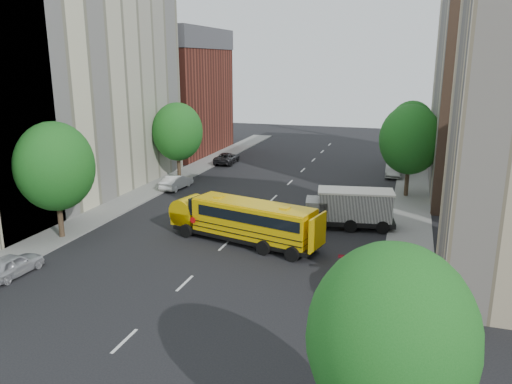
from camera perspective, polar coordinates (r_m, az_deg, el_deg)
The scene contains 19 objects.
ground at distance 34.48m, azimuth -2.43°, elevation -4.97°, with size 120.00×120.00×0.00m, color black.
sidewalk_left at distance 43.65m, azimuth -14.50°, elevation -1.08°, with size 3.00×80.00×0.12m, color slate.
sidewalk_right at distance 37.34m, azimuth 17.20°, elevation -3.98°, with size 3.00×80.00×0.12m, color slate.
lane_markings at distance 43.57m, azimuth 2.03°, elevation -0.71°, with size 0.15×64.00×0.01m, color silver.
building_left_cream at distance 46.70m, azimuth -21.60°, elevation 11.77°, with size 10.00×26.00×20.00m, color beige.
building_left_redbrick at distance 65.53m, azimuth -9.13°, elevation 10.13°, with size 10.00×15.00×13.00m, color maroon.
building_right_far at distance 51.02m, azimuth 25.64°, elevation 10.41°, with size 10.00×22.00×18.00m, color tan.
street_tree_1 at distance 35.15m, azimuth -22.00°, elevation 2.72°, with size 5.12×5.12×7.90m.
street_tree_2 at distance 50.14m, azimuth -8.96°, elevation 6.81°, with size 4.99×4.99×7.71m.
street_tree_3 at distance 14.43m, azimuth 15.20°, elevation -15.81°, with size 4.61×4.61×7.11m.
street_tree_4 at distance 44.97m, azimuth 17.20°, elevation 5.74°, with size 5.25×5.25×8.10m.
street_tree_5 at distance 56.91m, azimuth 17.34°, elevation 7.14°, with size 4.86×4.86×7.51m.
school_bus at distance 32.71m, azimuth -1.51°, elevation -3.10°, with size 10.47×4.72×2.89m.
safari_truck at distance 36.16m, azimuth 10.55°, elevation -1.79°, with size 6.84×3.38×2.81m.
parked_car_0 at distance 31.16m, azimuth -26.13°, elevation -7.50°, with size 1.52×3.79×1.29m, color #B0B1B7.
parked_car_1 at distance 47.20m, azimuth -9.09°, elevation 1.15°, with size 1.39×4.00×1.32m, color silver.
parked_car_2 at distance 58.25m, azimuth -3.35°, elevation 3.90°, with size 2.14×4.63×1.29m, color black.
parked_car_3 at distance 26.03m, azimuth 10.90°, elevation -10.40°, with size 1.96×4.82×1.40m, color maroon.
parked_car_5 at distance 53.69m, azimuth 15.48°, elevation 2.58°, with size 1.64×4.70×1.55m, color gray.
Camera 1 is at (11.11, -30.48, 11.69)m, focal length 35.00 mm.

